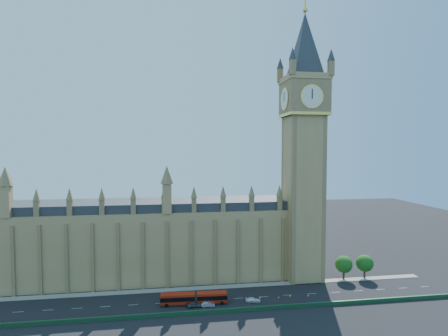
{
  "coord_description": "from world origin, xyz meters",
  "views": [
    {
      "loc": [
        -7.85,
        -104.71,
        46.27
      ],
      "look_at": [
        8.88,
        10.0,
        40.2
      ],
      "focal_mm": 28.0,
      "sensor_mm": 36.0,
      "label": 1
    }
  ],
  "objects": [
    {
      "name": "cone_c",
      "position": [
        28.24,
        -1.46,
        0.37
      ],
      "size": [
        0.55,
        0.55,
        0.75
      ],
      "rotation": [
        0.0,
        0.0,
        0.19
      ],
      "color": "black",
      "rests_on": "ground"
    },
    {
      "name": "red_bus",
      "position": [
        -2.01,
        -2.13,
        1.77
      ],
      "size": [
        19.92,
        3.95,
        3.37
      ],
      "rotation": [
        0.0,
        0.0,
        -0.05
      ],
      "color": "#A91E0B",
      "rests_on": "ground"
    },
    {
      "name": "elizabeth_tower",
      "position": [
        38.0,
        13.99,
        54.56
      ],
      "size": [
        20.59,
        20.59,
        105.0
      ],
      "color": "#A0834D",
      "rests_on": "ground"
    },
    {
      "name": "tree_east_far",
      "position": [
        60.22,
        10.08,
        5.64
      ],
      "size": [
        6.0,
        6.0,
        8.5
      ],
      "color": "#382619",
      "rests_on": "ground"
    },
    {
      "name": "palace_westminster",
      "position": [
        -25.0,
        22.0,
        13.86
      ],
      "size": [
        120.0,
        20.0,
        28.0
      ],
      "color": "#A0834D",
      "rests_on": "ground"
    },
    {
      "name": "ground",
      "position": [
        0.0,
        0.0,
        0.0
      ],
      "size": [
        400.0,
        400.0,
        0.0
      ],
      "primitive_type": "plane",
      "color": "black",
      "rests_on": "ground"
    },
    {
      "name": "cone_d",
      "position": [
        34.0,
        -1.96,
        0.32
      ],
      "size": [
        0.51,
        0.51,
        0.64
      ],
      "rotation": [
        0.0,
        0.0,
        -0.32
      ],
      "color": "black",
      "rests_on": "ground"
    },
    {
      "name": "cone_a",
      "position": [
        18.44,
        -1.63,
        0.38
      ],
      "size": [
        0.59,
        0.59,
        0.78
      ],
      "rotation": [
        0.0,
        0.0,
        -0.24
      ],
      "color": "black",
      "rests_on": "ground"
    },
    {
      "name": "cone_b",
      "position": [
        24.27,
        -2.19,
        0.35
      ],
      "size": [
        0.45,
        0.45,
        0.7
      ],
      "rotation": [
        0.0,
        0.0,
        0.02
      ],
      "color": "black",
      "rests_on": "ground"
    },
    {
      "name": "car_white",
      "position": [
        15.82,
        -3.4,
        0.65
      ],
      "size": [
        4.67,
        2.35,
        1.3
      ],
      "primitive_type": "imported",
      "rotation": [
        0.0,
        0.0,
        1.45
      ],
      "color": "white",
      "rests_on": "ground"
    },
    {
      "name": "kerb_north",
      "position": [
        0.0,
        9.5,
        0.08
      ],
      "size": [
        160.0,
        3.0,
        0.16
      ],
      "primitive_type": "cube",
      "color": "gray",
      "rests_on": "ground"
    },
    {
      "name": "bridge_parapet",
      "position": [
        0.0,
        -9.0,
        0.6
      ],
      "size": [
        160.0,
        0.6,
        1.2
      ],
      "primitive_type": "cube",
      "color": "#1E4C2D",
      "rests_on": "ground"
    },
    {
      "name": "car_silver",
      "position": [
        2.0,
        -4.44,
        0.65
      ],
      "size": [
        4.05,
        1.63,
        1.31
      ],
      "primitive_type": "imported",
      "rotation": [
        0.0,
        0.0,
        1.51
      ],
      "color": "#9B9DA3",
      "rests_on": "ground"
    },
    {
      "name": "tree_east_near",
      "position": [
        52.22,
        10.08,
        5.64
      ],
      "size": [
        6.0,
        6.0,
        8.5
      ],
      "color": "#382619",
      "rests_on": "ground"
    },
    {
      "name": "car_grey",
      "position": [
        -2.0,
        -4.27,
        0.75
      ],
      "size": [
        4.47,
        1.99,
        1.49
      ],
      "primitive_type": "imported",
      "rotation": [
        0.0,
        0.0,
        1.62
      ],
      "color": "#42464A",
      "rests_on": "ground"
    }
  ]
}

